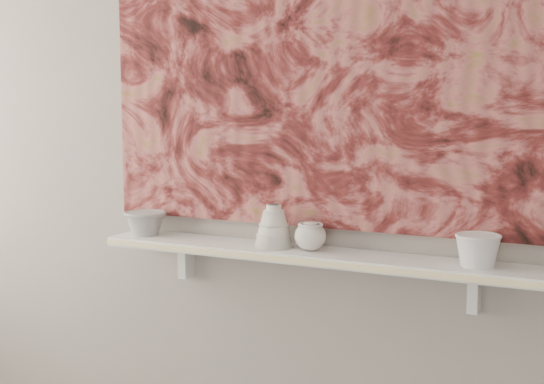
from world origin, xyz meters
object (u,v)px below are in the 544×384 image
Objects in this scene: painting at (321,51)px; bowl_grey at (145,223)px; cup_cream at (310,236)px; bowl_white at (478,250)px; shelf at (310,255)px; bell_vessel at (274,226)px.

bowl_grey is (-0.61, -0.08, -0.57)m from painting.
bowl_white is at bearing 0.00° from cup_cream.
bowl_grey is 0.61m from cup_cream.
shelf is at bearing 0.00° from bowl_grey.
bell_vessel reaches higher than shelf.
cup_cream is 0.71× the size of bell_vessel.
shelf is 0.06m from cup_cream.
bowl_white is at bearing 0.00° from shelf.
bowl_white is (0.51, 0.00, 0.06)m from shelf.
cup_cream is at bearing 0.00° from bowl_grey.
bell_vessel is 1.06× the size of bowl_white.
bell_vessel reaches higher than bowl_grey.
cup_cream is 0.13m from bell_vessel.
shelf is at bearing -90.00° from painting.
shelf is 0.15m from bell_vessel.
bowl_white reaches higher than bowl_grey.
painting reaches higher than shelf.
bowl_grey is 1.49× the size of cup_cream.
painting reaches higher than cup_cream.
bell_vessel is at bearing 180.00° from bowl_white.
painting is at bearing 91.23° from cup_cream.
shelf is 0.51m from bowl_white.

